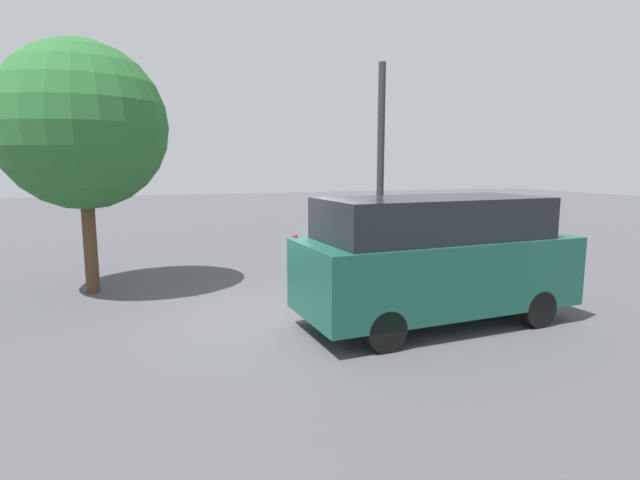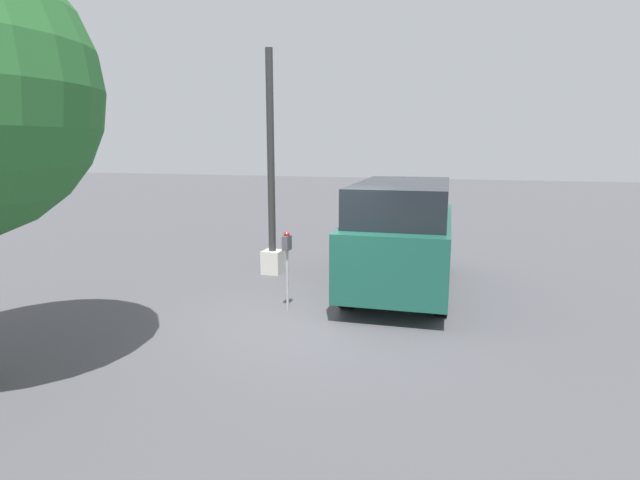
% 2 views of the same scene
% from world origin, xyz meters
% --- Properties ---
extents(ground_plane, '(80.00, 80.00, 0.00)m').
position_xyz_m(ground_plane, '(0.00, 0.00, 0.00)').
color(ground_plane, '#4C4C51').
extents(parking_meter_near, '(0.21, 0.12, 1.48)m').
position_xyz_m(parking_meter_near, '(0.37, 0.49, 1.09)').
color(parking_meter_near, '#9E9EA3').
rests_on(parking_meter_near, ground).
extents(lamp_post, '(0.44, 0.44, 5.10)m').
position_xyz_m(lamp_post, '(2.86, 1.81, 1.66)').
color(lamp_post, beige).
rests_on(lamp_post, ground).
extents(parked_van, '(5.00, 2.16, 2.26)m').
position_xyz_m(parked_van, '(2.40, -1.29, 1.21)').
color(parked_van, '#195142').
rests_on(parked_van, ground).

